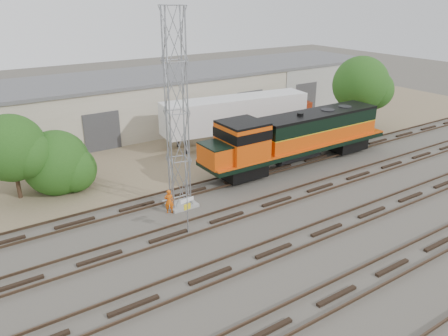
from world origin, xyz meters
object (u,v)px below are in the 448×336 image
signal_tower (177,116)px  worker (169,201)px  semi_trailer (239,114)px  locomotive (296,137)px

signal_tower → worker: bearing=-152.3°
signal_tower → semi_trailer: signal_tower is taller
signal_tower → semi_trailer: 14.20m
locomotive → worker: locomotive is taller
signal_tower → worker: (-1.09, -0.57, -5.21)m
worker → locomotive: bearing=-142.4°
worker → signal_tower: bearing=-123.4°
worker → semi_trailer: 15.12m
locomotive → semi_trailer: bearing=92.7°
signal_tower → worker: signal_tower is taller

